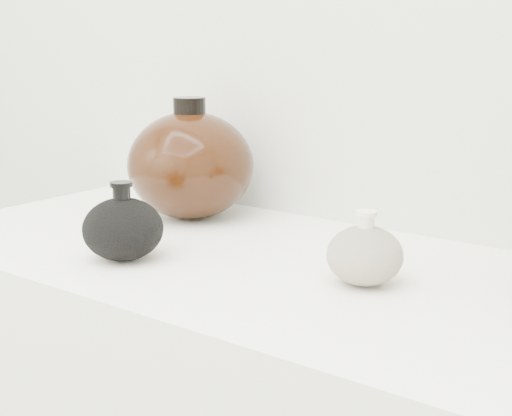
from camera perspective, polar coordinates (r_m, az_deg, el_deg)
The scene contains 3 objects.
black_gourd_vase at distance 1.00m, azimuth -10.59°, elevation -1.61°, with size 0.13×0.13×0.11m.
cream_gourd_vase at distance 0.90m, azimuth 8.70°, elevation -3.71°, with size 0.12×0.12×0.09m.
left_round_pot at distance 1.22m, azimuth -5.26°, elevation 3.46°, with size 0.24×0.24×0.21m.
Camera 1 is at (0.53, 0.18, 1.20)m, focal length 50.00 mm.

